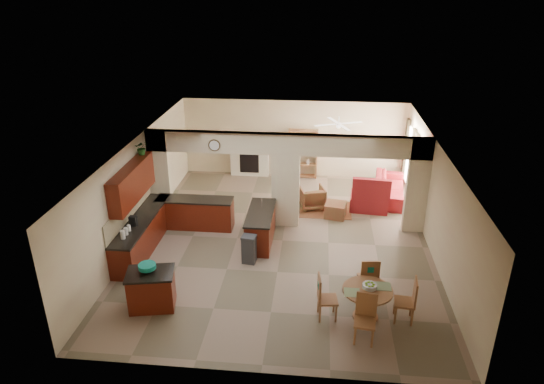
# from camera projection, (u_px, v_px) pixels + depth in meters

# --- Properties ---
(floor) EXTENTS (10.00, 10.00, 0.00)m
(floor) POSITION_uv_depth(u_px,v_px,m) (282.00, 240.00, 13.55)
(floor) COLOR #826C5A
(floor) RESTS_ON ground
(ceiling) EXTENTS (10.00, 10.00, 0.00)m
(ceiling) POSITION_uv_depth(u_px,v_px,m) (283.00, 145.00, 12.42)
(ceiling) COLOR white
(ceiling) RESTS_ON wall_back
(wall_back) EXTENTS (8.00, 0.00, 8.00)m
(wall_back) POSITION_uv_depth(u_px,v_px,m) (294.00, 139.00, 17.54)
(wall_back) COLOR beige
(wall_back) RESTS_ON floor
(wall_front) EXTENTS (8.00, 0.00, 8.00)m
(wall_front) POSITION_uv_depth(u_px,v_px,m) (260.00, 311.00, 8.43)
(wall_front) COLOR beige
(wall_front) RESTS_ON floor
(wall_left) EXTENTS (0.00, 10.00, 10.00)m
(wall_left) POSITION_uv_depth(u_px,v_px,m) (138.00, 189.00, 13.35)
(wall_left) COLOR beige
(wall_left) RESTS_ON floor
(wall_right) EXTENTS (0.00, 10.00, 10.00)m
(wall_right) POSITION_uv_depth(u_px,v_px,m) (436.00, 201.00, 12.62)
(wall_right) COLOR beige
(wall_right) RESTS_ON floor
(partition_left_pier) EXTENTS (0.60, 0.25, 2.80)m
(partition_left_pier) POSITION_uv_depth(u_px,v_px,m) (160.00, 176.00, 14.23)
(partition_left_pier) COLOR beige
(partition_left_pier) RESTS_ON floor
(partition_center_pier) EXTENTS (0.80, 0.25, 2.20)m
(partition_center_pier) POSITION_uv_depth(u_px,v_px,m) (286.00, 190.00, 14.02)
(partition_center_pier) COLOR beige
(partition_center_pier) RESTS_ON floor
(partition_right_pier) EXTENTS (0.60, 0.25, 2.80)m
(partition_right_pier) POSITION_uv_depth(u_px,v_px,m) (417.00, 186.00, 13.56)
(partition_right_pier) COLOR beige
(partition_right_pier) RESTS_ON floor
(partition_header) EXTENTS (8.00, 0.25, 0.60)m
(partition_header) POSITION_uv_depth(u_px,v_px,m) (286.00, 144.00, 13.45)
(partition_header) COLOR beige
(partition_header) RESTS_ON partition_center_pier
(kitchen_counter) EXTENTS (2.52, 3.29, 1.48)m
(kitchen_counter) POSITION_uv_depth(u_px,v_px,m) (165.00, 224.00, 13.43)
(kitchen_counter) COLOR #481308
(kitchen_counter) RESTS_ON floor
(upper_cabinets) EXTENTS (0.35, 2.40, 0.90)m
(upper_cabinets) POSITION_uv_depth(u_px,v_px,m) (132.00, 183.00, 12.40)
(upper_cabinets) COLOR #481308
(upper_cabinets) RESTS_ON wall_left
(peninsula) EXTENTS (0.70, 1.85, 0.91)m
(peninsula) POSITION_uv_depth(u_px,v_px,m) (261.00, 227.00, 13.32)
(peninsula) COLOR #481308
(peninsula) RESTS_ON floor
(wall_clock) EXTENTS (0.34, 0.03, 0.34)m
(wall_clock) POSITION_uv_depth(u_px,v_px,m) (214.00, 145.00, 13.52)
(wall_clock) COLOR #493318
(wall_clock) RESTS_ON partition_header
(rug) EXTENTS (1.60, 1.30, 0.01)m
(rug) POSITION_uv_depth(u_px,v_px,m) (325.00, 210.00, 15.35)
(rug) COLOR brown
(rug) RESTS_ON floor
(fireplace) EXTENTS (1.60, 0.35, 1.20)m
(fireplace) POSITION_uv_depth(u_px,v_px,m) (250.00, 159.00, 17.85)
(fireplace) COLOR beige
(fireplace) RESTS_ON floor
(shelving_unit) EXTENTS (1.00, 0.32, 1.80)m
(shelving_unit) POSITION_uv_depth(u_px,v_px,m) (303.00, 154.00, 17.55)
(shelving_unit) COLOR brown
(shelving_unit) RESTS_ON floor
(window_a) EXTENTS (0.02, 0.90, 1.90)m
(window_a) POSITION_uv_depth(u_px,v_px,m) (418.00, 176.00, 14.80)
(window_a) COLOR white
(window_a) RESTS_ON wall_right
(window_b) EXTENTS (0.02, 0.90, 1.90)m
(window_b) POSITION_uv_depth(u_px,v_px,m) (409.00, 157.00, 16.35)
(window_b) COLOR white
(window_b) RESTS_ON wall_right
(glazed_door) EXTENTS (0.02, 0.70, 2.10)m
(glazed_door) POSITION_uv_depth(u_px,v_px,m) (413.00, 170.00, 15.64)
(glazed_door) COLOR white
(glazed_door) RESTS_ON wall_right
(drape_a_left) EXTENTS (0.10, 0.28, 2.30)m
(drape_a_left) POSITION_uv_depth(u_px,v_px,m) (420.00, 183.00, 14.26)
(drape_a_left) COLOR #46251C
(drape_a_left) RESTS_ON wall_right
(drape_a_right) EXTENTS (0.10, 0.28, 2.30)m
(drape_a_right) POSITION_uv_depth(u_px,v_px,m) (413.00, 168.00, 15.35)
(drape_a_right) COLOR #46251C
(drape_a_right) RESTS_ON wall_right
(drape_b_left) EXTENTS (0.10, 0.28, 2.30)m
(drape_b_left) POSITION_uv_depth(u_px,v_px,m) (411.00, 163.00, 15.81)
(drape_b_left) COLOR #46251C
(drape_b_left) RESTS_ON wall_right
(drape_b_right) EXTENTS (0.10, 0.28, 2.30)m
(drape_b_right) POSITION_uv_depth(u_px,v_px,m) (405.00, 151.00, 16.90)
(drape_b_right) COLOR #46251C
(drape_b_right) RESTS_ON wall_right
(ceiling_fan) EXTENTS (1.00, 1.00, 0.10)m
(ceiling_fan) POSITION_uv_depth(u_px,v_px,m) (339.00, 124.00, 15.11)
(ceiling_fan) COLOR white
(ceiling_fan) RESTS_ON ceiling
(kitchen_island) EXTENTS (1.14, 0.91, 0.88)m
(kitchen_island) POSITION_uv_depth(u_px,v_px,m) (152.00, 289.00, 10.66)
(kitchen_island) COLOR #481308
(kitchen_island) RESTS_ON floor
(teal_bowl) EXTENTS (0.38, 0.38, 0.18)m
(teal_bowl) POSITION_uv_depth(u_px,v_px,m) (147.00, 268.00, 10.49)
(teal_bowl) COLOR #12806D
(teal_bowl) RESTS_ON kitchen_island
(trash_can) EXTENTS (0.37, 0.33, 0.70)m
(trash_can) POSITION_uv_depth(u_px,v_px,m) (249.00, 250.00, 12.38)
(trash_can) COLOR #313234
(trash_can) RESTS_ON floor
(dining_table) EXTENTS (1.06, 1.06, 0.72)m
(dining_table) POSITION_uv_depth(u_px,v_px,m) (367.00, 299.00, 10.28)
(dining_table) COLOR brown
(dining_table) RESTS_ON floor
(fruit_bowl) EXTENTS (0.30, 0.30, 0.16)m
(fruit_bowl) POSITION_uv_depth(u_px,v_px,m) (370.00, 287.00, 10.13)
(fruit_bowl) COLOR #7FBE28
(fruit_bowl) RESTS_ON dining_table
(sofa) EXTENTS (2.52, 1.25, 0.71)m
(sofa) POSITION_uv_depth(u_px,v_px,m) (389.00, 188.00, 16.08)
(sofa) COLOR maroon
(sofa) RESTS_ON floor
(chaise) EXTENTS (1.25, 1.05, 0.47)m
(chaise) POSITION_uv_depth(u_px,v_px,m) (369.00, 202.00, 15.36)
(chaise) COLOR maroon
(chaise) RESTS_ON floor
(armchair) EXTENTS (0.93, 0.94, 0.70)m
(armchair) POSITION_uv_depth(u_px,v_px,m) (312.00, 197.00, 15.38)
(armchair) COLOR maroon
(armchair) RESTS_ON floor
(ottoman) EXTENTS (0.71, 0.71, 0.44)m
(ottoman) POSITION_uv_depth(u_px,v_px,m) (336.00, 210.00, 14.83)
(ottoman) COLOR maroon
(ottoman) RESTS_ON floor
(plant) EXTENTS (0.42, 0.40, 0.38)m
(plant) POSITION_uv_depth(u_px,v_px,m) (142.00, 148.00, 12.98)
(plant) COLOR #184A13
(plant) RESTS_ON upper_cabinets
(chair_north) EXTENTS (0.46, 0.46, 1.02)m
(chair_north) POSITION_uv_depth(u_px,v_px,m) (369.00, 277.00, 10.91)
(chair_north) COLOR brown
(chair_north) RESTS_ON floor
(chair_east) EXTENTS (0.46, 0.46, 1.02)m
(chair_east) POSITION_uv_depth(u_px,v_px,m) (409.00, 299.00, 10.17)
(chair_east) COLOR brown
(chair_east) RESTS_ON floor
(chair_south) EXTENTS (0.47, 0.47, 1.02)m
(chair_south) POSITION_uv_depth(u_px,v_px,m) (365.00, 315.00, 9.66)
(chair_south) COLOR brown
(chair_south) RESTS_ON floor
(chair_west) EXTENTS (0.47, 0.47, 1.02)m
(chair_west) POSITION_uv_depth(u_px,v_px,m) (324.00, 296.00, 10.27)
(chair_west) COLOR brown
(chair_west) RESTS_ON floor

